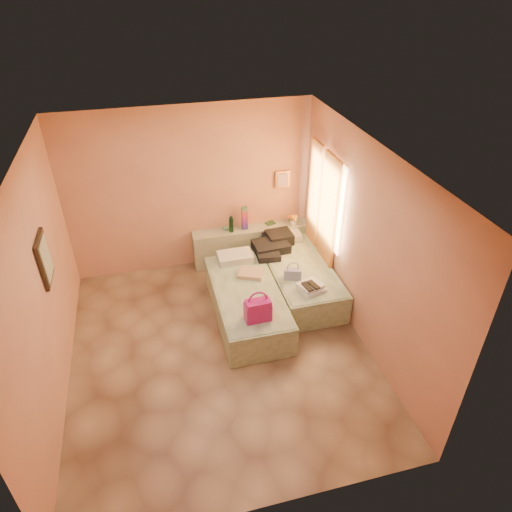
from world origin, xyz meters
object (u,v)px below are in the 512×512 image
Objects in this scene: bed_left at (247,303)px; headboard_ledge at (251,244)px; towel_stack at (312,287)px; water_bottle at (231,225)px; flower_vase at (293,219)px; magenta_handbag at (258,310)px; blue_handbag at (293,274)px; green_book at (270,223)px; bed_right at (298,277)px.

headboard_ledge is at bearing 73.48° from bed_left.
bed_left is at bearing -106.52° from headboard_ledge.
towel_stack is (0.48, -1.73, 0.23)m from headboard_ledge.
flower_vase is at bearing -1.72° from water_bottle.
magenta_handbag is (-0.09, -2.12, -0.12)m from water_bottle.
headboard_ledge is 8.57× the size of flower_vase.
headboard_ledge is at bearing 120.02° from blue_handbag.
green_book is at bearing 93.89° from towel_stack.
magenta_handbag reaches higher than bed_right.
green_book is at bearing 98.31° from bed_right.
green_book is (-0.16, 1.12, 0.41)m from bed_right.
water_bottle is 1.06× the size of blue_handbag.
bed_left is at bearing -93.21° from water_bottle.
bed_left is at bearing -154.84° from blue_handbag.
bed_left is 5.72× the size of magenta_handbag.
bed_right is (0.52, -1.05, -0.08)m from headboard_ledge.
water_bottle is at bearing 130.85° from bed_right.
headboard_ledge reaches higher than towel_stack.
green_book reaches higher than towel_stack.
bed_right is 0.53m from blue_handbag.
towel_stack is (0.93, 0.42, -0.11)m from magenta_handbag.
flower_vase is at bearing -4.79° from headboard_ledge.
water_bottle reaches higher than bed_left.
green_book is 0.66× the size of flower_vase.
bed_left is at bearing 86.82° from magenta_handbag.
bed_right is 5.72× the size of magenta_handbag.
blue_handbag is (0.66, -1.36, -0.20)m from water_bottle.
magenta_handbag is 1.03m from towel_stack.
magenta_handbag reaches higher than bed_left.
headboard_ledge is 1.02× the size of bed_right.
bed_left is 0.79m from magenta_handbag.
headboard_ledge is 1.44m from blue_handbag.
green_book is at bearing 7.49° from water_bottle.
towel_stack is at bearing -103.15° from green_book.
water_bottle is 1.75× the size of green_book.
towel_stack is (-0.25, -1.67, -0.22)m from flower_vase.
bed_right is at bearing -63.43° from headboard_ledge.
water_bottle reaches higher than blue_handbag.
green_book reaches higher than bed_right.
bed_right is at bearing -98.73° from green_book.
flower_vase is (1.18, 1.42, 0.52)m from bed_left.
water_bottle is at bearing 116.29° from towel_stack.
bed_left is 8.37× the size of flower_vase.
water_bottle is 0.79× the size of magenta_handbag.
flower_vase is (1.10, -0.03, -0.02)m from water_bottle.
bed_left is 1.92m from flower_vase.
bed_right is 7.21× the size of water_bottle.
bed_right is at bearing -49.15° from water_bottle.
water_bottle is at bearing 84.99° from magenta_handbag.
magenta_handbag reaches higher than towel_stack.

